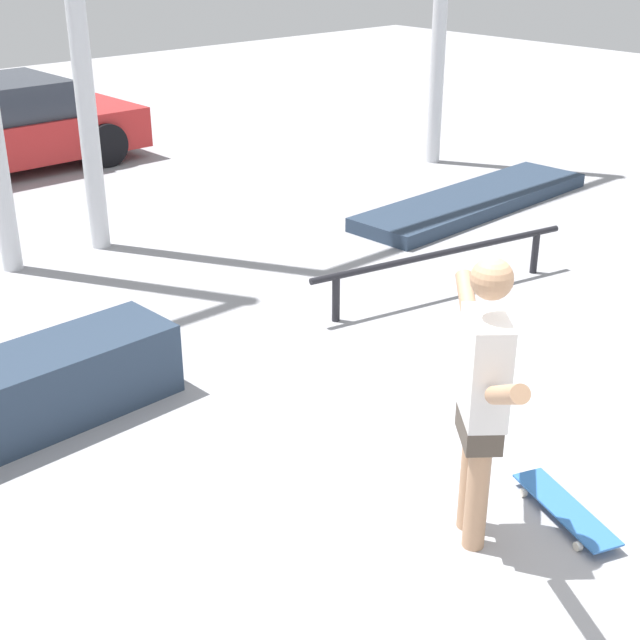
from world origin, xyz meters
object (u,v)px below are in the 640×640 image
skateboard (565,509)px  manual_pad (474,201)px  skateboarder (482,391)px  grind_rail (443,259)px

skateboard → manual_pad: size_ratio=0.23×
manual_pad → skateboarder: bearing=-141.2°
skateboard → grind_rail: (2.03, 2.73, 0.30)m
skateboarder → grind_rail: skateboarder is taller
skateboard → skateboarder: bearing=83.6°
skateboard → manual_pad: manual_pad is taller
skateboarder → manual_pad: (4.96, 3.99, -0.87)m
skateboarder → skateboard: (0.54, -0.27, -0.88)m
skateboarder → grind_rail: size_ratio=0.62×
skateboard → grind_rail: grind_rail is taller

